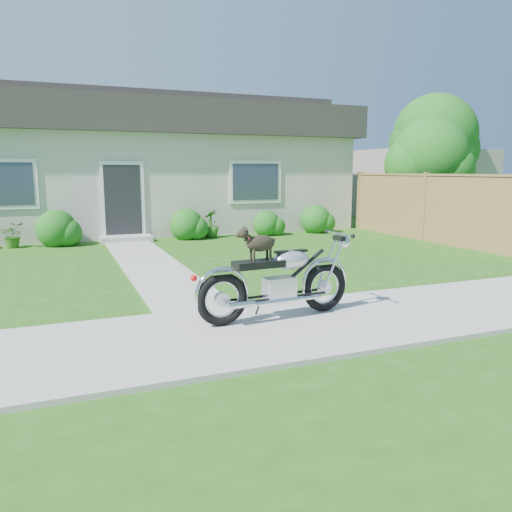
{
  "coord_description": "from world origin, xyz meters",
  "views": [
    {
      "loc": [
        -3.24,
        -5.43,
        1.93
      ],
      "look_at": [
        -0.67,
        1.0,
        0.75
      ],
      "focal_mm": 35.0,
      "sensor_mm": 36.0,
      "label": 1
    }
  ],
  "objects": [
    {
      "name": "tree_near",
      "position": [
        7.76,
        7.14,
        2.29
      ],
      "size": [
        2.42,
        2.33,
        3.57
      ],
      "color": "#3D2B1C",
      "rests_on": "ground"
    },
    {
      "name": "tree_far",
      "position": [
        10.53,
        10.16,
        3.11
      ],
      "size": [
        3.16,
        3.16,
        4.85
      ],
      "color": "#3D2B1C",
      "rests_on": "ground"
    },
    {
      "name": "potted_plant_left",
      "position": [
        -4.31,
        8.55,
        0.32
      ],
      "size": [
        0.65,
        0.58,
        0.65
      ],
      "primitive_type": "imported",
      "rotation": [
        0.0,
        0.0,
        0.13
      ],
      "color": "#2F5F19",
      "rests_on": "ground"
    },
    {
      "name": "sidewalk",
      "position": [
        0.0,
        0.0,
        0.02
      ],
      "size": [
        24.0,
        2.2,
        0.04
      ],
      "primitive_type": "cube",
      "color": "#9E9B93",
      "rests_on": "ground"
    },
    {
      "name": "house",
      "position": [
        -0.0,
        11.99,
        2.16
      ],
      "size": [
        12.6,
        7.03,
        4.5
      ],
      "color": "beige",
      "rests_on": "ground"
    },
    {
      "name": "potted_plant_right",
      "position": [
        0.93,
        8.55,
        0.41
      ],
      "size": [
        0.65,
        0.65,
        0.82
      ],
      "primitive_type": "imported",
      "rotation": [
        0.0,
        0.0,
        3.9
      ],
      "color": "#2C6B1D",
      "rests_on": "ground"
    },
    {
      "name": "walkway",
      "position": [
        -1.5,
        5.0,
        0.01
      ],
      "size": [
        1.2,
        8.0,
        0.03
      ],
      "primitive_type": "cube",
      "color": "#9E9B93",
      "rests_on": "ground"
    },
    {
      "name": "shrub_row",
      "position": [
        -0.73,
        8.5,
        0.41
      ],
      "size": [
        10.93,
        1.02,
        1.02
      ],
      "color": "#1C5C18",
      "rests_on": "ground"
    },
    {
      "name": "motorcycle_with_dog",
      "position": [
        -0.63,
        0.31,
        0.56
      ],
      "size": [
        2.22,
        0.6,
        1.2
      ],
      "rotation": [
        0.0,
        0.0,
        0.07
      ],
      "color": "black",
      "rests_on": "sidewalk"
    },
    {
      "name": "fence",
      "position": [
        6.3,
        5.75,
        0.94
      ],
      "size": [
        0.12,
        6.62,
        1.9
      ],
      "color": "olive",
      "rests_on": "ground"
    },
    {
      "name": "ground",
      "position": [
        0.0,
        0.0,
        0.0
      ],
      "size": [
        80.0,
        80.0,
        0.0
      ],
      "primitive_type": "plane",
      "color": "#235114",
      "rests_on": "ground"
    }
  ]
}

